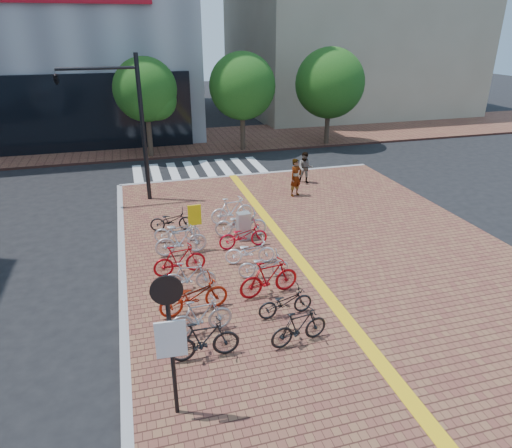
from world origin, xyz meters
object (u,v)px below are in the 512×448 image
object	(u,v)px
bike_10	(269,278)
bike_14	(241,223)
bike_7	(172,220)
bike_8	(299,327)
bike_5	(181,240)
pedestrian_b	(305,168)
bike_4	(179,260)
bike_12	(250,251)
bike_3	(189,276)
traffic_light_pole	(104,103)
bike_0	(204,340)
notice_sign	(170,331)
bike_9	(285,302)
yellow_sign	(195,219)
bike_13	(243,235)
bike_11	(264,265)
bike_15	(232,210)
utility_box	(244,226)
pedestrian_a	(296,177)
bike_1	(201,317)
bike_6	(177,231)
bike_2	(194,296)

from	to	relation	value
bike_10	bike_14	bearing A→B (deg)	-11.08
bike_7	bike_8	size ratio (longest dim) A/B	1.04
bike_5	bike_10	bearing A→B (deg)	-149.67
bike_8	pedestrian_b	distance (m)	13.18
bike_4	bike_12	size ratio (longest dim) A/B	1.01
bike_3	bike_7	bearing A→B (deg)	6.43
pedestrian_b	bike_14	bearing A→B (deg)	-102.66
bike_10	traffic_light_pole	distance (m)	11.28
bike_0	bike_10	distance (m)	3.35
notice_sign	traffic_light_pole	distance (m)	13.79
bike_4	bike_9	bearing A→B (deg)	-147.71
bike_14	bike_7	bearing A→B (deg)	72.28
yellow_sign	bike_12	bearing A→B (deg)	-43.61
bike_8	bike_12	distance (m)	4.52
bike_13	yellow_sign	bearing A→B (deg)	77.85
pedestrian_b	traffic_light_pole	world-z (taller)	traffic_light_pole
bike_11	yellow_sign	size ratio (longest dim) A/B	0.95
bike_11	bike_15	distance (m)	4.66
bike_14	bike_0	bearing A→B (deg)	167.37
bike_13	bike_9	bearing A→B (deg)	178.57
bike_12	utility_box	distance (m)	1.98
bike_8	bike_13	size ratio (longest dim) A/B	0.88
bike_8	bike_14	bearing A→B (deg)	-11.03
notice_sign	pedestrian_a	bearing A→B (deg)	59.34
bike_1	bike_10	world-z (taller)	bike_10
bike_0	bike_5	xyz separation A→B (m)	(0.18, 5.74, 0.03)
bike_14	utility_box	bearing A→B (deg)	-163.59
bike_10	pedestrian_a	bearing A→B (deg)	-33.83
bike_7	pedestrian_a	size ratio (longest dim) A/B	0.93
pedestrian_b	bike_6	bearing A→B (deg)	-115.16
bike_9	notice_sign	world-z (taller)	notice_sign
bike_2	bike_12	xyz separation A→B (m)	(2.30, 2.38, -0.07)
bike_3	utility_box	distance (m)	4.06
bike_3	bike_4	distance (m)	1.12
bike_2	bike_1	bearing A→B (deg)	172.85
bike_5	bike_7	distance (m)	2.20
bike_3	bike_7	distance (m)	4.71
bike_11	bike_13	distance (m)	2.28
pedestrian_b	bike_2	bearing A→B (deg)	-97.28
bike_8	bike_14	xyz separation A→B (m)	(0.16, 6.77, 0.04)
bike_5	bike_14	world-z (taller)	bike_5
utility_box	yellow_sign	distance (m)	2.06
bike_2	utility_box	bearing A→B (deg)	-39.04
bike_3	bike_7	xyz separation A→B (m)	(-0.02, 4.71, -0.05)
bike_6	pedestrian_a	xyz separation A→B (m)	(6.10, 3.60, 0.46)
bike_0	bike_2	xyz separation A→B (m)	(0.06, 2.05, -0.00)
bike_4	bike_14	bearing A→B (deg)	-55.30
bike_1	bike_6	size ratio (longest dim) A/B	1.00
bike_12	bike_14	distance (m)	2.26
bike_7	pedestrian_a	distance (m)	6.70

